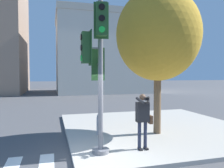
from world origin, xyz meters
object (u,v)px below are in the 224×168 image
person_photographer (143,116)px  fire_hydrant (99,125)px  street_tree (158,35)px  traffic_signal_pole (97,62)px

person_photographer → fire_hydrant: bearing=116.8°
fire_hydrant → person_photographer: bearing=-63.2°
person_photographer → street_tree: size_ratio=0.30×
person_photographer → traffic_signal_pole: bearing=179.2°
traffic_signal_pole → fire_hydrant: size_ratio=5.77×
traffic_signal_pole → street_tree: size_ratio=0.81×
street_tree → fire_hydrant: (-2.31, 0.40, -3.52)m
traffic_signal_pole → person_photographer: (1.47, -0.02, -1.69)m
person_photographer → street_tree: bearing=50.6°
traffic_signal_pole → person_photographer: traffic_signal_pole is taller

